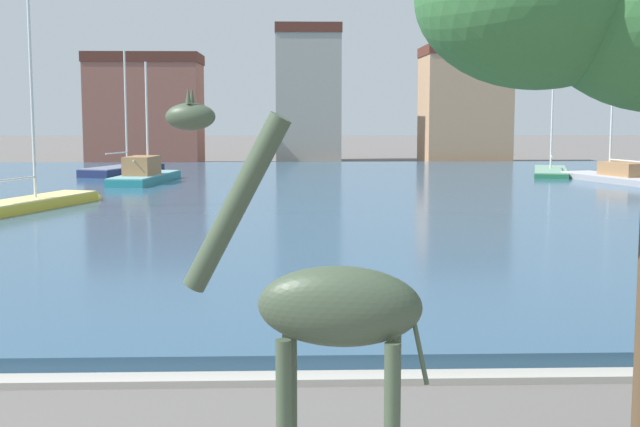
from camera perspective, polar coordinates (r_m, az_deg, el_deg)
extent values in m
cube|color=#2D5170|center=(40.96, -0.93, 0.99)|extent=(83.09, 54.30, 0.37)
cube|color=#ADA89E|center=(14.01, 1.14, -10.78)|extent=(83.09, 0.50, 0.12)
ellipsoid|color=#3D4C38|center=(8.49, 1.29, -6.12)|extent=(1.69, 0.85, 0.80)
cylinder|color=#3D4C38|center=(8.48, -5.51, 0.68)|extent=(1.11, 0.39, 1.78)
ellipsoid|color=#3D4C38|center=(8.54, -8.51, 6.31)|extent=(0.53, 0.34, 0.27)
cone|color=#3D4C38|center=(8.48, -8.66, 7.72)|extent=(0.06, 0.06, 0.15)
cone|color=#3D4C38|center=(8.60, -8.42, 7.71)|extent=(0.06, 0.06, 0.15)
cylinder|color=#3D4C38|center=(8.53, 6.47, -8.39)|extent=(0.23, 0.08, 0.85)
cube|color=teal|center=(49.08, -11.41, 2.04)|extent=(3.10, 7.42, 0.77)
ellipsoid|color=teal|center=(52.33, -10.25, 2.35)|extent=(2.20, 2.77, 0.73)
cube|color=#6EA5A8|center=(49.05, -11.42, 2.52)|extent=(3.04, 7.28, 0.06)
cube|color=#9E7047|center=(48.50, -11.63, 3.11)|extent=(1.79, 2.71, 1.02)
cylinder|color=silver|center=(49.44, -11.31, 6.14)|extent=(0.12, 0.12, 6.24)
cylinder|color=silver|center=(48.31, -11.71, 3.49)|extent=(0.46, 2.50, 0.08)
cube|color=#939399|center=(51.01, 18.86, 1.95)|extent=(4.21, 8.01, 0.70)
ellipsoid|color=#939399|center=(53.96, 16.47, 2.27)|extent=(2.54, 3.13, 0.66)
cube|color=#B1B1B5|center=(50.98, 18.88, 2.37)|extent=(4.13, 7.85, 0.06)
cube|color=#9E7047|center=(50.50, 19.30, 2.77)|extent=(2.15, 3.01, 0.73)
cylinder|color=silver|center=(51.33, 18.60, 5.60)|extent=(0.12, 0.12, 5.77)
cylinder|color=silver|center=(50.32, 19.46, 3.29)|extent=(0.87, 2.62, 0.08)
cube|color=gold|center=(36.66, -18.70, 0.25)|extent=(4.13, 8.18, 0.74)
ellipsoid|color=gold|center=(39.83, -15.52, 0.85)|extent=(2.30, 3.15, 0.71)
cube|color=#DFCD77|center=(36.62, -18.72, 0.88)|extent=(4.05, 8.02, 0.06)
cylinder|color=silver|center=(36.95, -18.41, 7.09)|extent=(0.12, 0.12, 7.97)
cylinder|color=silver|center=(35.89, -19.52, 2.13)|extent=(0.98, 2.71, 0.08)
cube|color=navy|center=(55.90, -12.82, 2.59)|extent=(4.33, 7.44, 0.82)
ellipsoid|color=navy|center=(58.85, -11.15, 2.83)|extent=(2.58, 2.98, 0.78)
cube|color=slate|center=(55.87, -12.83, 3.04)|extent=(4.25, 7.29, 0.06)
cylinder|color=silver|center=(56.23, -12.65, 6.73)|extent=(0.12, 0.12, 7.25)
cylinder|color=silver|center=(55.21, -13.23, 3.89)|extent=(0.91, 2.39, 0.08)
cube|color=#236B42|center=(56.43, 14.91, 2.47)|extent=(4.17, 8.49, 0.63)
ellipsoid|color=#236B42|center=(60.35, 14.86, 2.73)|extent=(2.50, 3.27, 0.60)
cube|color=gray|center=(56.41, 14.92, 2.82)|extent=(4.08, 8.32, 0.06)
cylinder|color=silver|center=(56.92, 15.04, 7.24)|extent=(0.12, 0.12, 8.78)
cylinder|color=silver|center=(55.53, 14.96, 3.66)|extent=(0.87, 2.81, 0.08)
cube|color=#8E5142|center=(71.52, -11.36, 6.40)|extent=(8.78, 6.07, 8.06)
cube|color=#51281E|center=(71.65, -11.45, 9.94)|extent=(8.95, 6.19, 0.80)
cube|color=gray|center=(73.49, -0.81, 7.48)|extent=(5.25, 7.90, 10.51)
cube|color=#51281E|center=(73.79, -0.82, 11.88)|extent=(5.36, 8.05, 0.80)
cube|color=tan|center=(73.28, 9.45, 6.73)|extent=(6.81, 6.41, 8.81)
cube|color=#51281E|center=(73.44, 9.52, 10.48)|extent=(6.95, 6.54, 0.80)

